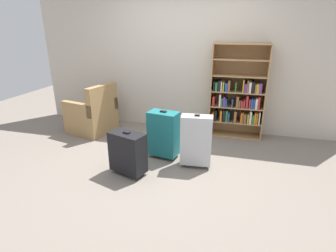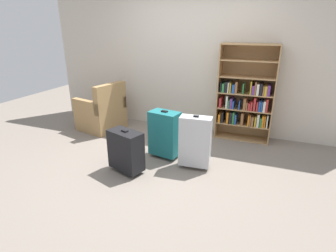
# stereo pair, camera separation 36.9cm
# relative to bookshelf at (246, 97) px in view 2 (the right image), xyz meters

# --- Properties ---
(ground_plane) EXTENTS (10.20, 10.20, 0.00)m
(ground_plane) POSITION_rel_bookshelf_xyz_m (-0.94, -1.49, -0.73)
(ground_plane) COLOR slate
(back_wall) EXTENTS (5.83, 0.10, 2.60)m
(back_wall) POSITION_rel_bookshelf_xyz_m (-0.94, 0.22, 0.57)
(back_wall) COLOR beige
(back_wall) RESTS_ON ground
(bookshelf) EXTENTS (0.91, 0.34, 1.60)m
(bookshelf) POSITION_rel_bookshelf_xyz_m (0.00, 0.00, 0.00)
(bookshelf) COLOR #A87F51
(bookshelf) RESTS_ON ground
(armchair) EXTENTS (0.84, 0.84, 0.90)m
(armchair) POSITION_rel_bookshelf_xyz_m (-2.54, -0.50, -0.42)
(armchair) COLOR #9E7A4C
(armchair) RESTS_ON ground
(mug) EXTENTS (0.12, 0.08, 0.10)m
(mug) POSITION_rel_bookshelf_xyz_m (-2.08, -0.72, -0.69)
(mug) COLOR white
(mug) RESTS_ON ground
(suitcase_black) EXTENTS (0.52, 0.38, 0.60)m
(suitcase_black) POSITION_rel_bookshelf_xyz_m (-1.32, -1.76, -0.42)
(suitcase_black) COLOR black
(suitcase_black) RESTS_ON ground
(suitcase_silver) EXTENTS (0.43, 0.23, 0.76)m
(suitcase_silver) POSITION_rel_bookshelf_xyz_m (-0.50, -1.33, -0.34)
(suitcase_silver) COLOR #B7BABF
(suitcase_silver) RESTS_ON ground
(suitcase_teal) EXTENTS (0.47, 0.33, 0.73)m
(suitcase_teal) POSITION_rel_bookshelf_xyz_m (-1.01, -1.16, -0.36)
(suitcase_teal) COLOR #19666B
(suitcase_teal) RESTS_ON ground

